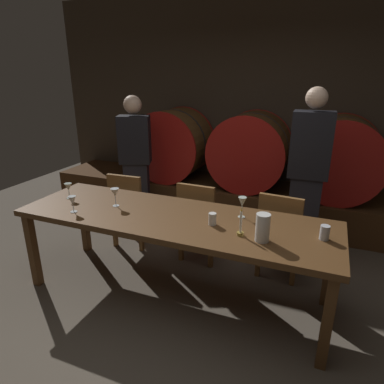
{
  "coord_description": "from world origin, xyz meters",
  "views": [
    {
      "loc": [
        0.92,
        -2.03,
        1.92
      ],
      "look_at": [
        -0.13,
        0.55,
        0.93
      ],
      "focal_mm": 31.39,
      "sensor_mm": 36.0,
      "label": 1
    }
  ],
  "objects_px": {
    "guest_left": "(136,162)",
    "cup_right": "(325,233)",
    "wine_barrel_right": "(340,158)",
    "dining_table": "(174,223)",
    "wine_glass_center_left": "(72,201)",
    "wine_glass_center_right": "(115,193)",
    "chair_right": "(281,231)",
    "wine_barrel_center": "(250,151)",
    "wine_glass_far_left": "(68,187)",
    "wine_glass_far_right": "(242,203)",
    "chair_center": "(199,218)",
    "guest_right": "(307,178)",
    "cup_left": "(212,219)",
    "chair_left": "(130,206)",
    "pitcher": "(263,228)",
    "candle_center": "(241,228)",
    "wine_barrel_left": "(173,144)"
  },
  "relations": [
    {
      "from": "wine_barrel_right",
      "to": "candle_center",
      "type": "bearing_deg",
      "value": -107.71
    },
    {
      "from": "wine_glass_far_right",
      "to": "chair_right",
      "type": "bearing_deg",
      "value": 58.48
    },
    {
      "from": "chair_left",
      "to": "cup_left",
      "type": "xyz_separation_m",
      "value": [
        1.22,
        -0.7,
        0.34
      ]
    },
    {
      "from": "chair_center",
      "to": "candle_center",
      "type": "height_order",
      "value": "candle_center"
    },
    {
      "from": "chair_right",
      "to": "wine_glass_center_left",
      "type": "relative_size",
      "value": 6.06
    },
    {
      "from": "wine_glass_center_left",
      "to": "wine_glass_center_right",
      "type": "bearing_deg",
      "value": 44.33
    },
    {
      "from": "dining_table",
      "to": "wine_glass_far_left",
      "type": "height_order",
      "value": "wine_glass_far_left"
    },
    {
      "from": "wine_barrel_right",
      "to": "pitcher",
      "type": "xyz_separation_m",
      "value": [
        -0.51,
        -2.15,
        -0.06
      ]
    },
    {
      "from": "chair_center",
      "to": "wine_glass_center_right",
      "type": "distance_m",
      "value": 0.95
    },
    {
      "from": "wine_barrel_left",
      "to": "chair_right",
      "type": "height_order",
      "value": "wine_barrel_left"
    },
    {
      "from": "wine_barrel_left",
      "to": "cup_left",
      "type": "xyz_separation_m",
      "value": [
        1.29,
        -2.03,
        -0.12
      ]
    },
    {
      "from": "chair_center",
      "to": "guest_right",
      "type": "distance_m",
      "value": 1.16
    },
    {
      "from": "wine_barrel_center",
      "to": "guest_left",
      "type": "distance_m",
      "value": 1.51
    },
    {
      "from": "pitcher",
      "to": "cup_right",
      "type": "distance_m",
      "value": 0.46
    },
    {
      "from": "wine_barrel_right",
      "to": "pitcher",
      "type": "distance_m",
      "value": 2.21
    },
    {
      "from": "wine_glass_center_right",
      "to": "cup_left",
      "type": "height_order",
      "value": "wine_glass_center_right"
    },
    {
      "from": "dining_table",
      "to": "chair_center",
      "type": "xyz_separation_m",
      "value": [
        -0.01,
        0.65,
        -0.22
      ]
    },
    {
      "from": "dining_table",
      "to": "cup_left",
      "type": "bearing_deg",
      "value": -5.8
    },
    {
      "from": "wine_glass_far_left",
      "to": "wine_glass_far_right",
      "type": "bearing_deg",
      "value": 6.41
    },
    {
      "from": "wine_barrel_center",
      "to": "cup_left",
      "type": "xyz_separation_m",
      "value": [
        0.16,
        -2.03,
        -0.12
      ]
    },
    {
      "from": "dining_table",
      "to": "chair_left",
      "type": "distance_m",
      "value": 1.11
    },
    {
      "from": "guest_left",
      "to": "guest_right",
      "type": "bearing_deg",
      "value": 154.65
    },
    {
      "from": "chair_left",
      "to": "cup_right",
      "type": "bearing_deg",
      "value": 160.24
    },
    {
      "from": "chair_center",
      "to": "wine_glass_far_right",
      "type": "distance_m",
      "value": 0.83
    },
    {
      "from": "wine_barrel_left",
      "to": "cup_left",
      "type": "relative_size",
      "value": 10.26
    },
    {
      "from": "wine_glass_far_right",
      "to": "chair_left",
      "type": "bearing_deg",
      "value": 161.42
    },
    {
      "from": "chair_right",
      "to": "cup_left",
      "type": "xyz_separation_m",
      "value": [
        -0.46,
        -0.69,
        0.34
      ]
    },
    {
      "from": "wine_barrel_left",
      "to": "wine_barrel_right",
      "type": "relative_size",
      "value": 1.0
    },
    {
      "from": "wine_barrel_right",
      "to": "guest_right",
      "type": "bearing_deg",
      "value": -107.67
    },
    {
      "from": "guest_left",
      "to": "cup_right",
      "type": "distance_m",
      "value": 2.54
    },
    {
      "from": "wine_barrel_right",
      "to": "wine_glass_far_left",
      "type": "distance_m",
      "value": 3.12
    },
    {
      "from": "pitcher",
      "to": "wine_glass_center_left",
      "type": "height_order",
      "value": "pitcher"
    },
    {
      "from": "dining_table",
      "to": "wine_glass_far_right",
      "type": "relative_size",
      "value": 15.24
    },
    {
      "from": "chair_right",
      "to": "wine_barrel_center",
      "type": "bearing_deg",
      "value": -60.31
    },
    {
      "from": "cup_right",
      "to": "guest_left",
      "type": "bearing_deg",
      "value": 153.11
    },
    {
      "from": "wine_barrel_right",
      "to": "chair_right",
      "type": "height_order",
      "value": "wine_barrel_right"
    },
    {
      "from": "chair_left",
      "to": "pitcher",
      "type": "height_order",
      "value": "pitcher"
    },
    {
      "from": "wine_barrel_center",
      "to": "wine_glass_center_left",
      "type": "relative_size",
      "value": 6.91
    },
    {
      "from": "pitcher",
      "to": "wine_glass_far_right",
      "type": "xyz_separation_m",
      "value": [
        -0.24,
        0.36,
        0.03
      ]
    },
    {
      "from": "chair_right",
      "to": "guest_right",
      "type": "distance_m",
      "value": 0.61
    },
    {
      "from": "wine_barrel_left",
      "to": "guest_left",
      "type": "distance_m",
      "value": 0.83
    },
    {
      "from": "wine_barrel_center",
      "to": "cup_right",
      "type": "distance_m",
      "value": 2.2
    },
    {
      "from": "wine_barrel_left",
      "to": "wine_glass_far_left",
      "type": "distance_m",
      "value": 1.99
    },
    {
      "from": "wine_glass_far_left",
      "to": "wine_glass_far_right",
      "type": "height_order",
      "value": "wine_glass_far_right"
    },
    {
      "from": "wine_glass_center_left",
      "to": "wine_glass_center_right",
      "type": "height_order",
      "value": "wine_glass_center_right"
    },
    {
      "from": "guest_left",
      "to": "cup_right",
      "type": "height_order",
      "value": "guest_left"
    },
    {
      "from": "chair_left",
      "to": "guest_left",
      "type": "distance_m",
      "value": 0.67
    },
    {
      "from": "wine_barrel_right",
      "to": "dining_table",
      "type": "height_order",
      "value": "wine_barrel_right"
    },
    {
      "from": "guest_left",
      "to": "wine_glass_center_left",
      "type": "bearing_deg",
      "value": 77.82
    },
    {
      "from": "pitcher",
      "to": "cup_right",
      "type": "xyz_separation_m",
      "value": [
        0.41,
        0.19,
        -0.05
      ]
    }
  ]
}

